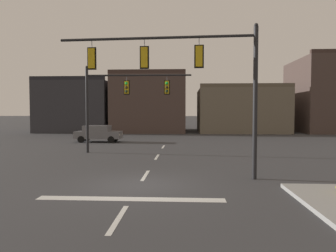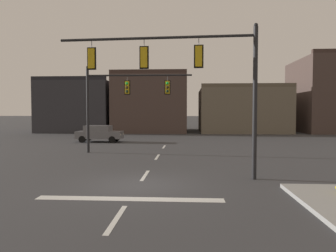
% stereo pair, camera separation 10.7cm
% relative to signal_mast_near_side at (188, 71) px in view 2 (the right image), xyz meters
% --- Properties ---
extents(ground_plane, '(400.00, 400.00, 0.00)m').
position_rel_signal_mast_near_side_xyz_m(ground_plane, '(-1.97, -1.65, -4.77)').
color(ground_plane, '#353538').
extents(stop_bar_paint, '(6.40, 0.50, 0.01)m').
position_rel_signal_mast_near_side_xyz_m(stop_bar_paint, '(-1.97, -3.65, -4.77)').
color(stop_bar_paint, silver).
rests_on(stop_bar_paint, ground).
extents(lane_centreline, '(0.16, 26.40, 0.01)m').
position_rel_signal_mast_near_side_xyz_m(lane_centreline, '(-1.97, 0.35, -4.77)').
color(lane_centreline, silver).
rests_on(lane_centreline, ground).
extents(signal_mast_near_side, '(8.87, 0.75, 6.76)m').
position_rel_signal_mast_near_side_xyz_m(signal_mast_near_side, '(0.00, 0.00, 0.00)').
color(signal_mast_near_side, black).
rests_on(signal_mast_near_side, ground).
extents(signal_mast_far_side, '(7.57, 0.38, 6.24)m').
position_rel_signal_mast_near_side_xyz_m(signal_mast_far_side, '(-4.89, 8.32, -0.62)').
color(signal_mast_far_side, black).
rests_on(signal_mast_far_side, ground).
extents(car_lot_nearside, '(4.49, 1.99, 1.61)m').
position_rel_signal_mast_near_side_xyz_m(car_lot_nearside, '(-8.59, 16.25, -3.91)').
color(car_lot_nearside, slate).
rests_on(car_lot_nearside, ground).
extents(building_row, '(58.45, 12.37, 10.94)m').
position_rel_signal_mast_near_side_xyz_m(building_row, '(7.97, 33.09, -0.62)').
color(building_row, '#2D2D33').
rests_on(building_row, ground).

